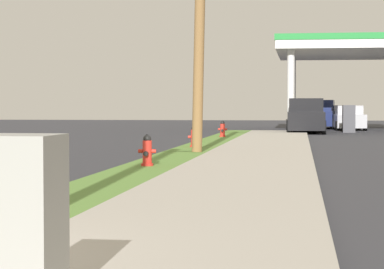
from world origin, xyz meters
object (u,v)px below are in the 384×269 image
Objects in this scene: car_silver_by_near_pump at (349,119)px; truck_black_at_far_bay at (305,117)px; fire_hydrant_nearest at (0,195)px; fire_hydrant_second at (147,152)px; utility_cabinet at (21,226)px; truck_navy_at_forecourt at (320,115)px; fire_hydrant_third at (194,138)px; fire_hydrant_fourth at (223,130)px; truck_tan_on_apron at (307,116)px; car_white_by_far_pump at (347,117)px.

truck_black_at_far_bay is at bearing -113.13° from car_silver_by_near_pump.
fire_hydrant_nearest is 9.11m from fire_hydrant_second.
fire_hydrant_second is 13.05m from utility_cabinet.
truck_navy_at_forecourt reaches higher than car_silver_by_near_pump.
car_silver_by_near_pump is 3.82m from truck_navy_at_forecourt.
car_silver_by_near_pump is (6.72, 24.84, 0.28)m from fire_hydrant_third.
fire_hydrant_third is at bearing -90.49° from fire_hydrant_fourth.
truck_navy_at_forecourt and truck_tan_on_apron have the same top height.
fire_hydrant_nearest and fire_hydrant_third have the same top height.
fire_hydrant_fourth is 0.16× the size of car_white_by_far_pump.
fire_hydrant_fourth is (0.08, 9.23, 0.00)m from fire_hydrant_third.
fire_hydrant_second is at bearing 97.21° from utility_cabinet.
truck_navy_at_forecourt is 10.01m from truck_black_at_far_bay.
fire_hydrant_fourth is at bearing -113.06° from car_silver_by_near_pump.
utility_cabinet is at bearing -66.49° from fire_hydrant_nearest.
truck_tan_on_apron reaches higher than fire_hydrant_third.
fire_hydrant_second is 1.00× the size of fire_hydrant_fourth.
fire_hydrant_nearest is 50.17m from car_white_by_far_pump.
truck_black_at_far_bay reaches higher than fire_hydrant_third.
fire_hydrant_nearest is at bearing -90.18° from fire_hydrant_second.
car_silver_by_near_pump is at bearing 81.10° from fire_hydrant_nearest.
fire_hydrant_second is 1.00× the size of fire_hydrant_third.
truck_tan_on_apron is at bearing 84.21° from fire_hydrant_nearest.
car_silver_by_near_pump is 7.16m from truck_black_at_far_bay.
fire_hydrant_third is at bearing 90.42° from fire_hydrant_second.
car_white_by_far_pump is at bearing 80.22° from fire_hydrant_second.
fire_hydrant_third and fire_hydrant_fourth have the same top height.
fire_hydrant_fourth is 9.81m from truck_black_at_far_bay.
truck_navy_at_forecourt reaches higher than fire_hydrant_third.
fire_hydrant_fourth is 19.61m from truck_navy_at_forecourt.
fire_hydrant_fourth is at bearing -104.42° from truck_navy_at_forecourt.
fire_hydrant_nearest is 0.16× the size of car_white_by_far_pump.
utility_cabinet is 0.22× the size of truck_navy_at_forecourt.
fire_hydrant_fourth is (0.04, 27.08, 0.00)m from fire_hydrant_nearest.
utility_cabinet is 50.00m from truck_navy_at_forecourt.
fire_hydrant_second and fire_hydrant_third have the same top height.
fire_hydrant_third is 9.23m from fire_hydrant_fourth.
truck_navy_at_forecourt is (4.96, 28.22, 0.47)m from fire_hydrant_third.
car_silver_by_near_pump is 0.82× the size of truck_navy_at_forecourt.
fire_hydrant_second is at bearing -101.22° from car_silver_by_near_pump.
fire_hydrant_nearest is at bearing -96.13° from truck_black_at_far_bay.
truck_navy_at_forecourt is at bearing -120.06° from car_white_by_far_pump.
truck_tan_on_apron reaches higher than fire_hydrant_fourth.
fire_hydrant_fourth is at bearing -107.15° from car_white_by_far_pump.
car_white_by_far_pump is (0.33, 7.00, 0.00)m from car_silver_by_near_pump.
fire_hydrant_second is (0.03, 9.11, 0.00)m from fire_hydrant_nearest.
truck_tan_on_apron reaches higher than utility_cabinet.
truck_tan_on_apron is at bearing -128.31° from car_silver_by_near_pump.
fire_hydrant_nearest is 0.14× the size of truck_tan_on_apron.
truck_tan_on_apron is (3.98, 39.25, 0.47)m from fire_hydrant_nearest.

